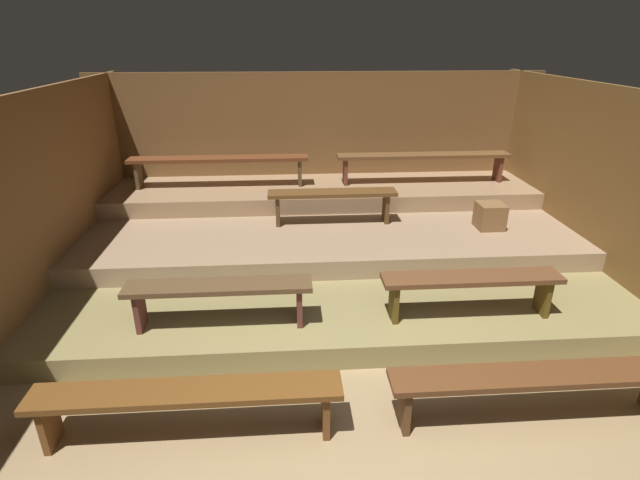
% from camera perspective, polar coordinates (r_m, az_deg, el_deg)
% --- Properties ---
extents(ground, '(6.98, 6.21, 0.08)m').
position_cam_1_polar(ground, '(5.72, 1.90, -6.55)').
color(ground, '#8F7651').
extents(wall_back, '(6.98, 0.06, 2.26)m').
position_cam_1_polar(wall_back, '(7.88, -0.04, 10.85)').
color(wall_back, brown).
rests_on(wall_back, ground).
extents(wall_left, '(0.06, 6.21, 2.26)m').
position_cam_1_polar(wall_left, '(5.82, -30.19, 3.32)').
color(wall_left, brown).
rests_on(wall_left, ground).
extents(wall_right, '(0.06, 6.21, 2.26)m').
position_cam_1_polar(wall_right, '(6.38, 31.27, 4.58)').
color(wall_right, brown).
rests_on(wall_right, ground).
extents(platform_lower, '(6.18, 4.11, 0.23)m').
position_cam_1_polar(platform_lower, '(6.23, 1.31, -2.38)').
color(platform_lower, olive).
rests_on(platform_lower, ground).
extents(platform_middle, '(6.18, 2.83, 0.23)m').
position_cam_1_polar(platform_middle, '(6.72, 0.82, 1.72)').
color(platform_middle, '#997B5C').
rests_on(platform_middle, platform_lower).
extents(platform_upper, '(6.18, 1.31, 0.23)m').
position_cam_1_polar(platform_upper, '(7.36, 0.33, 5.53)').
color(platform_upper, '#9C7B57').
rests_on(platform_upper, platform_middle).
extents(bench_floor_left, '(2.23, 0.30, 0.44)m').
position_cam_1_polar(bench_floor_left, '(3.81, -15.21, -17.31)').
color(bench_floor_left, brown).
rests_on(bench_floor_left, ground).
extents(bench_floor_right, '(2.23, 0.30, 0.44)m').
position_cam_1_polar(bench_floor_right, '(4.16, 23.88, -14.79)').
color(bench_floor_right, '#58321A').
rests_on(bench_floor_right, ground).
extents(bench_lower_left, '(1.71, 0.30, 0.44)m').
position_cam_1_polar(bench_lower_left, '(4.61, -11.69, -5.96)').
color(bench_lower_left, brown).
rests_on(bench_lower_left, platform_lower).
extents(bench_lower_right, '(1.71, 0.30, 0.44)m').
position_cam_1_polar(bench_lower_right, '(4.89, 17.21, -4.86)').
color(bench_lower_right, brown).
rests_on(bench_lower_right, platform_lower).
extents(bench_middle_center, '(1.67, 0.30, 0.44)m').
position_cam_1_polar(bench_middle_center, '(6.38, 1.44, 4.98)').
color(bench_middle_center, brown).
rests_on(bench_middle_center, platform_middle).
extents(bench_upper_left, '(2.59, 0.30, 0.44)m').
position_cam_1_polar(bench_upper_left, '(7.35, -11.70, 8.93)').
color(bench_upper_left, brown).
rests_on(bench_upper_left, platform_upper).
extents(bench_upper_right, '(2.59, 0.30, 0.44)m').
position_cam_1_polar(bench_upper_right, '(7.56, 11.96, 9.30)').
color(bench_upper_right, brown).
rests_on(bench_upper_right, platform_upper).
extents(wooden_crate_middle, '(0.33, 0.33, 0.33)m').
position_cam_1_polar(wooden_crate_middle, '(6.63, 19.20, 2.67)').
color(wooden_crate_middle, brown).
rests_on(wooden_crate_middle, platform_middle).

